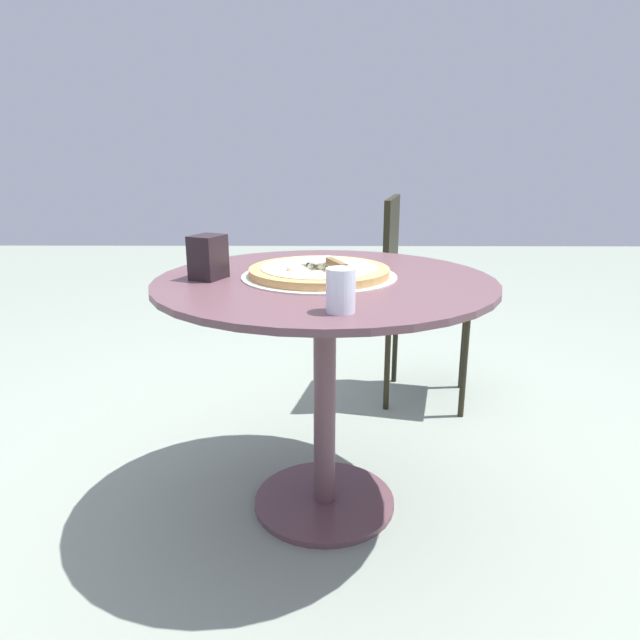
% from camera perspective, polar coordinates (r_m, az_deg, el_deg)
% --- Properties ---
extents(ground_plane, '(10.00, 10.00, 0.00)m').
position_cam_1_polar(ground_plane, '(1.85, 0.51, -17.89)').
color(ground_plane, gray).
extents(patio_table, '(0.93, 0.93, 0.71)m').
position_cam_1_polar(patio_table, '(1.60, 0.56, -1.37)').
color(patio_table, brown).
rests_on(patio_table, ground).
extents(pizza_on_tray, '(0.43, 0.43, 0.04)m').
position_cam_1_polar(pizza_on_tray, '(1.58, -0.01, 4.84)').
color(pizza_on_tray, silver).
rests_on(pizza_on_tray, patio_table).
extents(pizza_server, '(0.12, 0.21, 0.02)m').
position_cam_1_polar(pizza_server, '(1.52, 1.04, 5.84)').
color(pizza_server, silver).
rests_on(pizza_server, pizza_on_tray).
extents(drinking_cup, '(0.06, 0.06, 0.10)m').
position_cam_1_polar(drinking_cup, '(1.22, 2.19, 2.99)').
color(drinking_cup, silver).
rests_on(drinking_cup, patio_table).
extents(napkin_dispenser, '(0.11, 0.11, 0.12)m').
position_cam_1_polar(napkin_dispenser, '(1.57, -11.08, 6.21)').
color(napkin_dispenser, black).
rests_on(napkin_dispenser, patio_table).
extents(patio_chair_far, '(0.44, 0.44, 0.87)m').
position_cam_1_polar(patio_chair_far, '(2.42, 9.45, 3.59)').
color(patio_chair_far, black).
rests_on(patio_chair_far, ground).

